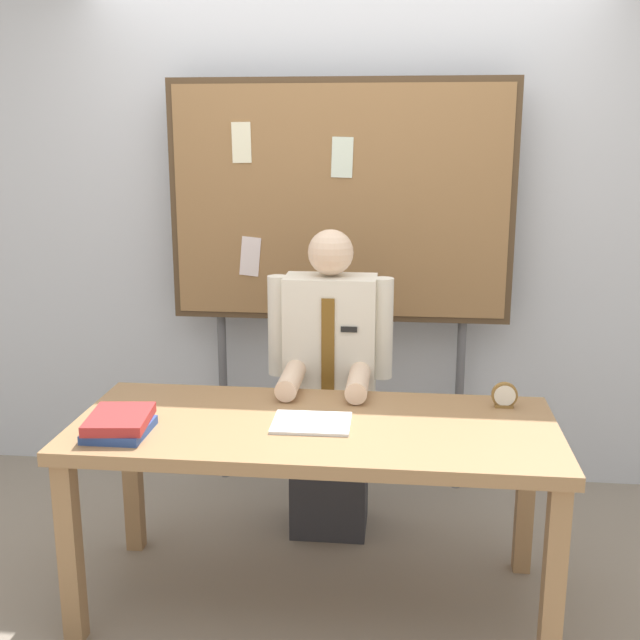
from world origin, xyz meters
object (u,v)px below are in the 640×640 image
object	(u,v)px
book_stack	(119,424)
desk_clock	(504,396)
person	(330,396)
open_notebook	(312,423)
bulletin_board	(340,207)
desk	(315,444)

from	to	relation	value
book_stack	desk_clock	world-z (taller)	desk_clock
person	open_notebook	distance (m)	0.62
bulletin_board	desk_clock	size ratio (longest dim) A/B	20.28
desk	person	bearing A→B (deg)	90.00
desk_clock	open_notebook	bearing A→B (deg)	-159.85
desk	bulletin_board	distance (m)	1.32
person	bulletin_board	world-z (taller)	bulletin_board
desk	open_notebook	bearing A→B (deg)	-114.93
desk	book_stack	size ratio (longest dim) A/B	6.18
desk	desk_clock	world-z (taller)	desk_clock
person	open_notebook	bearing A→B (deg)	-90.87
book_stack	open_notebook	world-z (taller)	book_stack
desk	desk_clock	bearing A→B (deg)	18.98
person	book_stack	bearing A→B (deg)	-131.62
desk	open_notebook	size ratio (longest dim) A/B	6.25
person	book_stack	world-z (taller)	person
desk	desk_clock	xyz separation A→B (m)	(0.72, 0.25, 0.13)
person	bulletin_board	size ratio (longest dim) A/B	0.68
bulletin_board	open_notebook	bearing A→B (deg)	-90.47
book_stack	bulletin_board	bearing A→B (deg)	61.11
desk	open_notebook	distance (m)	0.10
bulletin_board	book_stack	bearing A→B (deg)	-118.89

